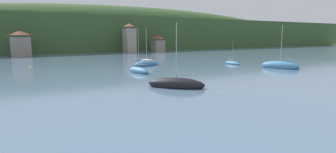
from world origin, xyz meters
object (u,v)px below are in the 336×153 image
object	(u,v)px
sailboat_mid_7	(280,66)
sailboat_far_2	(147,64)
sailboat_far_0	(139,71)
mooring_buoy_mid	(30,67)
shore_building_westcentral	(129,38)
shore_building_central	(158,44)
sailboat_far_10	(232,63)
shore_building_west	(21,44)
sailboat_mid_1	(176,84)

from	to	relation	value
sailboat_mid_7	sailboat_far_2	bearing A→B (deg)	28.29
sailboat_far_0	mooring_buoy_mid	bearing A→B (deg)	31.10
shore_building_westcentral	shore_building_central	world-z (taller)	shore_building_westcentral
sailboat_far_10	mooring_buoy_mid	size ratio (longest dim) A/B	11.80
shore_building_central	sailboat_far_2	size ratio (longest dim) A/B	0.77
shore_building_west	sailboat_mid_7	distance (m)	69.43
shore_building_central	sailboat_far_0	distance (m)	57.30
shore_building_west	sailboat_far_10	distance (m)	60.18
sailboat_mid_1	sailboat_far_10	bearing A→B (deg)	-101.73
shore_building_westcentral	sailboat_far_0	bearing A→B (deg)	-110.20
sailboat_far_0	mooring_buoy_mid	size ratio (longest dim) A/B	16.92
shore_building_central	sailboat_far_10	bearing A→B (deg)	-98.57
sailboat_mid_1	sailboat_mid_7	size ratio (longest dim) A/B	0.95
shore_building_westcentral	sailboat_far_10	bearing A→B (deg)	-84.95
sailboat_mid_7	sailboat_far_10	bearing A→B (deg)	-7.06
mooring_buoy_mid	shore_building_westcentral	bearing A→B (deg)	43.93
sailboat_far_0	shore_building_west	bearing A→B (deg)	8.56
shore_building_west	sailboat_mid_1	world-z (taller)	sailboat_mid_1
shore_building_westcentral	sailboat_far_0	xyz separation A→B (m)	(-18.18, -49.42, -4.67)
shore_building_west	sailboat_far_2	bearing A→B (deg)	-62.27
sailboat_far_0	shore_building_central	bearing A→B (deg)	-40.22
sailboat_mid_1	sailboat_far_2	size ratio (longest dim) A/B	0.98
sailboat_mid_1	sailboat_mid_7	bearing A→B (deg)	-122.48
shore_building_west	sailboat_mid_7	world-z (taller)	sailboat_mid_7
shore_building_central	sailboat_mid_1	bearing A→B (deg)	-116.09
sailboat_far_0	sailboat_far_10	distance (m)	22.46
sailboat_far_10	shore_building_central	bearing A→B (deg)	174.11
sailboat_mid_7	sailboat_mid_1	bearing A→B (deg)	80.66
shore_building_westcentral	sailboat_mid_7	xyz separation A→B (m)	(6.78, -57.04, -4.53)
sailboat_far_0	mooring_buoy_mid	distance (m)	23.03
shore_building_central	mooring_buoy_mid	bearing A→B (deg)	-144.59
shore_building_westcentral	sailboat_mid_1	distance (m)	66.04
shore_building_west	sailboat_mid_1	xyz separation A→B (m)	(14.41, -62.16, -3.18)
sailboat_mid_7	sailboat_far_0	bearing A→B (deg)	50.95
shore_building_west	sailboat_far_0	bearing A→B (deg)	-72.19
sailboat_far_0	sailboat_mid_1	xyz separation A→B (m)	(-1.22, -13.54, 0.08)
shore_building_west	sailboat_far_10	bearing A→B (deg)	-50.79
sailboat_far_2	sailboat_mid_7	bearing A→B (deg)	-62.38
shore_building_west	shore_building_westcentral	distance (m)	33.84
shore_building_west	shore_building_central	world-z (taller)	shore_building_west
sailboat_far_0	sailboat_far_2	world-z (taller)	sailboat_far_2
mooring_buoy_mid	shore_building_central	bearing A→B (deg)	35.41
sailboat_mid_7	mooring_buoy_mid	world-z (taller)	sailboat_mid_7
shore_building_westcentral	sailboat_mid_7	world-z (taller)	shore_building_westcentral
sailboat_far_0	sailboat_mid_1	distance (m)	13.59
sailboat_mid_1	sailboat_far_2	xyz separation A→B (m)	(6.66, 22.08, 0.03)
sailboat_mid_1	shore_building_central	bearing A→B (deg)	-71.31
shore_building_central	sailboat_far_2	bearing A→B (deg)	-120.63
shore_building_west	sailboat_far_2	distance (m)	45.40
shore_building_west	mooring_buoy_mid	xyz separation A→B (m)	(0.72, -31.08, -3.55)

